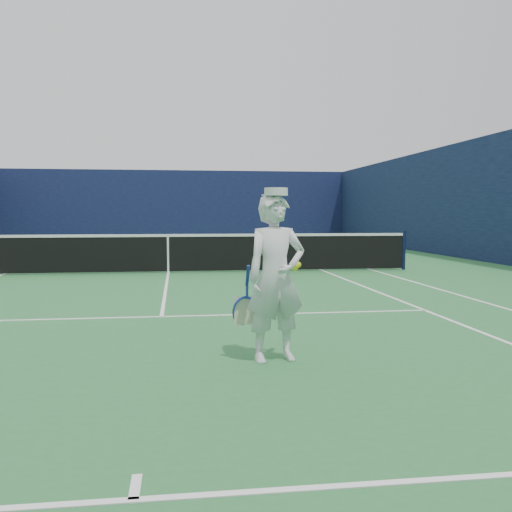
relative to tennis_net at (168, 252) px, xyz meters
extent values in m
plane|color=#296C36|center=(0.00, 0.00, -0.55)|extent=(80.00, 80.00, 0.00)
cube|color=white|center=(0.00, 11.88, -0.55)|extent=(11.03, 0.06, 0.01)
cube|color=white|center=(0.00, -11.88, -0.55)|extent=(11.03, 0.06, 0.01)
cube|color=white|center=(5.49, 0.00, -0.55)|extent=(0.06, 23.83, 0.01)
cube|color=white|center=(-4.12, 0.00, -0.55)|extent=(0.06, 23.77, 0.01)
cube|color=white|center=(4.12, 0.00, -0.55)|extent=(0.06, 23.77, 0.01)
cube|color=white|center=(0.00, 6.40, -0.55)|extent=(8.23, 0.06, 0.01)
cube|color=white|center=(0.00, -6.40, -0.55)|extent=(8.23, 0.06, 0.01)
cube|color=white|center=(0.00, 0.00, -0.55)|extent=(0.06, 12.80, 0.01)
cube|color=white|center=(0.00, 11.73, -0.55)|extent=(0.06, 0.30, 0.01)
cube|color=white|center=(0.00, -11.73, -0.55)|extent=(0.06, 0.30, 0.01)
cube|color=#0F1538|center=(0.00, 18.00, 1.45)|extent=(20.12, 0.12, 4.00)
cylinder|color=#141E4C|center=(6.40, 0.00, -0.02)|extent=(0.09, 0.09, 1.07)
cube|color=black|center=(0.00, 0.00, -0.05)|extent=(12.79, 0.02, 0.92)
cube|color=white|center=(0.00, 0.00, 0.42)|extent=(12.79, 0.04, 0.07)
cube|color=white|center=(0.00, 0.00, -0.08)|extent=(0.05, 0.03, 0.94)
imported|color=white|center=(1.25, -9.11, 0.31)|extent=(0.71, 0.54, 1.73)
cylinder|color=white|center=(1.25, -9.11, 1.20)|extent=(0.24, 0.24, 0.08)
cube|color=white|center=(1.22, -8.98, 1.17)|extent=(0.20, 0.14, 0.02)
cylinder|color=navy|center=(0.96, -9.09, 0.34)|extent=(0.05, 0.09, 0.22)
cube|color=#1C3499|center=(0.96, -9.03, 0.16)|extent=(0.03, 0.02, 0.14)
torus|color=#1C3499|center=(0.94, -8.97, -0.05)|extent=(0.31, 0.16, 0.29)
cube|color=beige|center=(0.94, -8.97, -0.05)|extent=(0.22, 0.05, 0.30)
sphere|color=#E1F01B|center=(1.48, -8.96, 0.40)|extent=(0.07, 0.07, 0.07)
sphere|color=#E1F01B|center=(1.52, -8.93, 0.43)|extent=(0.07, 0.07, 0.07)
camera|label=1|loc=(0.25, -14.88, 0.97)|focal=40.00mm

